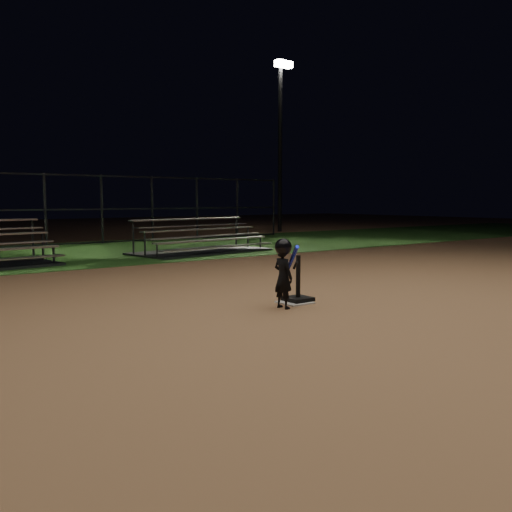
{
  "coord_description": "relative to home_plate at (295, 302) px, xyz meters",
  "views": [
    {
      "loc": [
        -5.47,
        -6.29,
        1.59
      ],
      "look_at": [
        0.0,
        1.0,
        0.65
      ],
      "focal_mm": 38.36,
      "sensor_mm": 36.0,
      "label": 1
    }
  ],
  "objects": [
    {
      "name": "ground",
      "position": [
        0.0,
        0.0,
        -0.01
      ],
      "size": [
        80.0,
        80.0,
        0.0
      ],
      "primitive_type": "plane",
      "color": "#A8764C",
      "rests_on": "ground"
    },
    {
      "name": "grass_strip",
      "position": [
        0.0,
        10.0,
        -0.01
      ],
      "size": [
        60.0,
        8.0,
        0.01
      ],
      "primitive_type": "cube",
      "color": "#234E19",
      "rests_on": "ground"
    },
    {
      "name": "home_plate",
      "position": [
        0.0,
        0.0,
        0.0
      ],
      "size": [
        0.45,
        0.45,
        0.02
      ],
      "primitive_type": "cube",
      "color": "beige",
      "rests_on": "ground"
    },
    {
      "name": "batting_tee",
      "position": [
        0.09,
        0.02,
        0.14
      ],
      "size": [
        0.38,
        0.38,
        0.71
      ],
      "color": "black",
      "rests_on": "home_plate"
    },
    {
      "name": "child_batter",
      "position": [
        -0.4,
        -0.2,
        0.54
      ],
      "size": [
        0.39,
        0.59,
        1.03
      ],
      "rotation": [
        0.0,
        0.0,
        1.67
      ],
      "color": "black",
      "rests_on": "ground"
    },
    {
      "name": "bleacher_right",
      "position": [
        3.07,
        7.81,
        0.2
      ],
      "size": [
        4.4,
        2.61,
        1.02
      ],
      "rotation": [
        0.0,
        0.0,
        0.15
      ],
      "color": "silver",
      "rests_on": "ground"
    },
    {
      "name": "backstop_fence",
      "position": [
        0.0,
        13.0,
        1.24
      ],
      "size": [
        20.08,
        0.08,
        2.5
      ],
      "color": "#38383D",
      "rests_on": "ground"
    },
    {
      "name": "light_pole_right",
      "position": [
        12.0,
        14.94,
        4.93
      ],
      "size": [
        0.9,
        0.53,
        8.3
      ],
      "color": "#2D2D30",
      "rests_on": "ground"
    }
  ]
}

